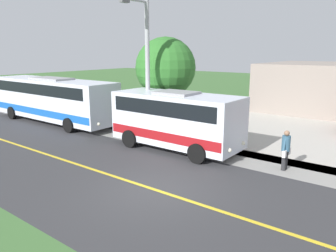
{
  "coord_description": "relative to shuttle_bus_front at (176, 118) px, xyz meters",
  "views": [
    {
      "loc": [
        8.33,
        6.97,
        4.84
      ],
      "look_at": [
        -3.5,
        -2.08,
        1.4
      ],
      "focal_mm": 35.07,
      "sensor_mm": 36.0,
      "label": 1
    }
  ],
  "objects": [
    {
      "name": "ground_plane",
      "position": [
        4.52,
        2.35,
        -1.59
      ],
      "size": [
        120.0,
        120.0,
        0.0
      ],
      "primitive_type": "plane",
      "color": "#3D6633"
    },
    {
      "name": "road_surface",
      "position": [
        4.52,
        2.35,
        -1.59
      ],
      "size": [
        8.0,
        100.0,
        0.01
      ],
      "primitive_type": "cube",
      "color": "#333335",
      "rests_on": "ground"
    },
    {
      "name": "sidewalk",
      "position": [
        -0.68,
        2.35,
        -1.59
      ],
      "size": [
        2.4,
        100.0,
        0.01
      ],
      "primitive_type": "cube",
      "color": "gray",
      "rests_on": "ground"
    },
    {
      "name": "parking_lot_surface",
      "position": [
        -7.88,
        5.35,
        -1.59
      ],
      "size": [
        14.0,
        36.0,
        0.01
      ],
      "primitive_type": "cube",
      "color": "#B2ADA3",
      "rests_on": "ground"
    },
    {
      "name": "road_centre_line",
      "position": [
        4.52,
        2.35,
        -1.58
      ],
      "size": [
        0.16,
        100.0,
        0.0
      ],
      "primitive_type": "cube",
      "color": "gold",
      "rests_on": "ground"
    },
    {
      "name": "shuttle_bus_front",
      "position": [
        0.0,
        0.0,
        0.0
      ],
      "size": [
        2.7,
        6.67,
        2.9
      ],
      "color": "silver",
      "rests_on": "ground"
    },
    {
      "name": "transit_bus_rear",
      "position": [
        -0.01,
        -10.43,
        0.09
      ],
      "size": [
        2.72,
        10.87,
        3.06
      ],
      "color": "silver",
      "rests_on": "ground"
    },
    {
      "name": "pedestrian_with_bags",
      "position": [
        -0.31,
        5.33,
        -0.7
      ],
      "size": [
        0.72,
        0.34,
        1.68
      ],
      "color": "#262628",
      "rests_on": "ground"
    },
    {
      "name": "street_light_pole",
      "position": [
        -0.34,
        -2.24,
        2.51
      ],
      "size": [
        1.97,
        0.24,
        7.39
      ],
      "color": "#9E9EA3",
      "rests_on": "ground"
    },
    {
      "name": "tree_curbside",
      "position": [
        -2.88,
        -2.89,
        2.23
      ],
      "size": [
        3.61,
        3.61,
        5.65
      ],
      "color": "#4C3826",
      "rests_on": "ground"
    }
  ]
}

